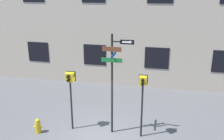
# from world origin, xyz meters

# --- Properties ---
(street_sign_pole) EXTENTS (1.32, 1.00, 4.40)m
(street_sign_pole) POSITION_xyz_m (0.43, 0.83, 2.65)
(street_sign_pole) COLOR black
(street_sign_pole) RESTS_ON ground_plane
(pedestrian_signal_left) EXTENTS (0.42, 0.40, 2.71)m
(pedestrian_signal_left) POSITION_xyz_m (-1.46, 0.74, 2.15)
(pedestrian_signal_left) COLOR black
(pedestrian_signal_left) RESTS_ON ground_plane
(pedestrian_signal_right) EXTENTS (0.36, 0.40, 2.76)m
(pedestrian_signal_right) POSITION_xyz_m (1.65, 0.75, 2.12)
(pedestrian_signal_right) COLOR black
(pedestrian_signal_right) RESTS_ON ground_plane
(fire_hydrant) EXTENTS (0.40, 0.24, 0.67)m
(fire_hydrant) POSITION_xyz_m (-2.82, 0.11, 0.32)
(fire_hydrant) COLOR gold
(fire_hydrant) RESTS_ON ground_plane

